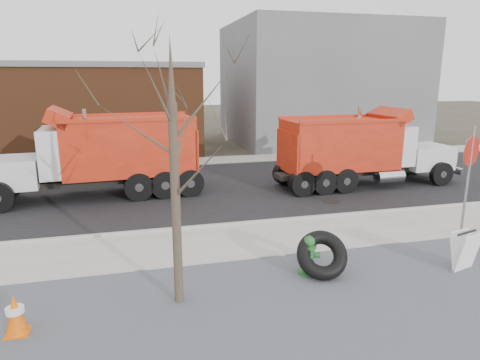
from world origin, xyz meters
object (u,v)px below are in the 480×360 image
object	(u,v)px
fire_hydrant	(309,257)
dump_truck_red_a	(360,148)
sandwich_board	(465,251)
dump_truck_red_b	(102,152)
stop_sign	(470,165)
truck_tire	(322,255)

from	to	relation	value
fire_hydrant	dump_truck_red_a	world-z (taller)	dump_truck_red_a
sandwich_board	dump_truck_red_b	distance (m)	12.29
sandwich_board	dump_truck_red_b	xyz separation A→B (m)	(-8.49, 8.80, 1.22)
fire_hydrant	stop_sign	xyz separation A→B (m)	(5.02, 0.96, 1.72)
fire_hydrant	sandwich_board	size ratio (longest dim) A/B	1.00
fire_hydrant	stop_sign	bearing A→B (deg)	32.51
stop_sign	dump_truck_red_a	distance (m)	6.28
fire_hydrant	sandwich_board	world-z (taller)	sandwich_board
fire_hydrant	stop_sign	size ratio (longest dim) A/B	0.29
truck_tire	dump_truck_red_b	size ratio (longest dim) A/B	0.17
dump_truck_red_a	dump_truck_red_b	size ratio (longest dim) A/B	0.98
dump_truck_red_b	sandwich_board	bearing A→B (deg)	130.22
sandwich_board	dump_truck_red_a	distance (m)	8.21
dump_truck_red_a	dump_truck_red_b	distance (m)	10.24
stop_sign	dump_truck_red_b	size ratio (longest dim) A/B	0.40
fire_hydrant	dump_truck_red_b	world-z (taller)	dump_truck_red_b
fire_hydrant	dump_truck_red_b	size ratio (longest dim) A/B	0.12
sandwich_board	dump_truck_red_a	size ratio (longest dim) A/B	0.12
dump_truck_red_a	dump_truck_red_b	world-z (taller)	dump_truck_red_b
stop_sign	sandwich_board	world-z (taller)	stop_sign
fire_hydrant	truck_tire	xyz separation A→B (m)	(0.25, -0.17, 0.08)
dump_truck_red_a	dump_truck_red_b	bearing A→B (deg)	173.71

